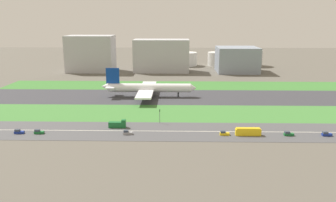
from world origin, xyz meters
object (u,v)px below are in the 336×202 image
(truck_0, at_px, (118,124))
(car_5, at_px, (127,133))
(hangar_building, at_px, (161,56))
(fuel_tank_east, at_px, (251,58))
(fuel_tank_west, at_px, (185,59))
(fuel_tank_centre, at_px, (218,59))
(airliner, at_px, (147,88))
(car_2, at_px, (39,132))
(car_0, at_px, (224,133))
(office_tower, at_px, (237,60))
(terminal_building, at_px, (91,54))
(traffic_light, at_px, (160,115))
(car_6, at_px, (326,134))
(bus_0, at_px, (248,132))
(car_3, at_px, (288,134))
(car_1, at_px, (19,132))

(truck_0, xyz_separation_m, car_5, (6.07, -10.00, -0.75))
(hangar_building, bearing_deg, fuel_tank_east, 24.42)
(fuel_tank_west, height_order, fuel_tank_centre, fuel_tank_centre)
(airliner, relative_size, car_2, 14.77)
(airliner, distance_m, car_0, 88.74)
(office_tower, bearing_deg, terminal_building, 180.00)
(traffic_light, bearing_deg, car_6, -13.11)
(car_0, relative_size, fuel_tank_west, 0.17)
(car_2, height_order, hangar_building, hangar_building)
(car_6, height_order, car_2, same)
(fuel_tank_west, bearing_deg, office_tower, -41.87)
(bus_0, distance_m, fuel_tank_east, 242.58)
(car_6, height_order, car_5, same)
(airliner, height_order, hangar_building, hangar_building)
(car_5, xyz_separation_m, traffic_light, (14.24, 17.99, 3.37))
(car_3, bearing_deg, office_tower, -92.71)
(car_3, relative_size, car_5, 1.00)
(car_5, bearing_deg, terminal_building, -71.81)
(car_1, distance_m, terminal_building, 193.14)
(bus_0, xyz_separation_m, car_3, (18.44, 0.00, -0.90))
(airliner, distance_m, fuel_tank_east, 190.11)
(fuel_tank_centre, bearing_deg, hangar_building, -144.11)
(car_3, bearing_deg, hangar_building, -70.94)
(car_3, distance_m, terminal_building, 236.65)
(car_1, xyz_separation_m, fuel_tank_east, (157.88, 237.00, 7.94))
(truck_0, xyz_separation_m, traffic_light, (20.31, 7.99, 2.62))
(car_2, xyz_separation_m, fuel_tank_east, (148.51, 237.00, 7.94))
(bus_0, relative_size, car_2, 2.64)
(bus_0, relative_size, fuel_tank_west, 0.45)
(airliner, bearing_deg, car_1, -124.55)
(airliner, xyz_separation_m, car_0, (41.99, -78.00, -5.31))
(car_3, distance_m, car_0, 29.40)
(airliner, xyz_separation_m, traffic_light, (11.44, -60.01, -1.94))
(traffic_light, height_order, terminal_building, terminal_building)
(airliner, relative_size, fuel_tank_west, 2.51)
(car_0, distance_m, hangar_building, 196.10)
(car_2, relative_size, terminal_building, 0.10)
(car_6, distance_m, car_2, 133.02)
(truck_0, relative_size, fuel_tank_east, 0.33)
(office_tower, bearing_deg, car_3, -92.71)
(car_1, relative_size, terminal_building, 0.10)
(car_2, xyz_separation_m, terminal_building, (-21.58, 192.00, 16.99))
(car_0, height_order, traffic_light, traffic_light)
(car_6, distance_m, fuel_tank_centre, 238.06)
(car_3, height_order, fuel_tank_east, fuel_tank_east)
(fuel_tank_centre, bearing_deg, fuel_tank_west, 180.00)
(car_2, xyz_separation_m, hangar_building, (49.38, 192.00, 15.12))
(car_5, bearing_deg, car_0, -180.00)
(bus_0, height_order, truck_0, truck_0)
(car_0, height_order, fuel_tank_west, fuel_tank_west)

